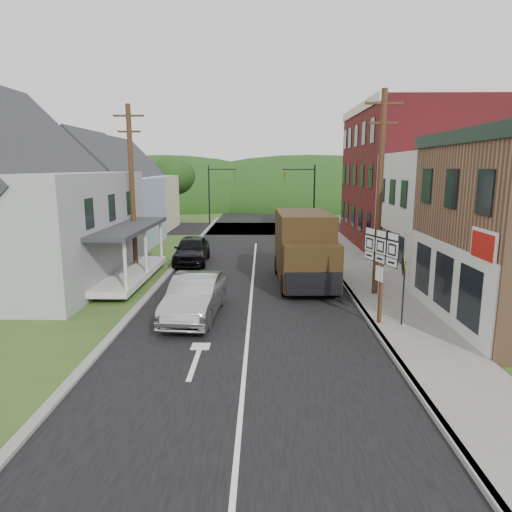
{
  "coord_description": "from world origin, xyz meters",
  "views": [
    {
      "loc": [
        0.51,
        -16.57,
        5.73
      ],
      "look_at": [
        0.24,
        1.66,
        2.2
      ],
      "focal_mm": 32.0,
      "sensor_mm": 36.0,
      "label": 1
    }
  ],
  "objects_px": {
    "silver_sedan": "(195,297)",
    "warning_sign": "(403,282)",
    "dark_sedan": "(192,250)",
    "delivery_van": "(305,249)",
    "route_sign_cluster": "(381,262)"
  },
  "relations": [
    {
      "from": "silver_sedan",
      "to": "warning_sign",
      "type": "height_order",
      "value": "warning_sign"
    },
    {
      "from": "dark_sedan",
      "to": "delivery_van",
      "type": "bearing_deg",
      "value": -39.48
    },
    {
      "from": "delivery_van",
      "to": "route_sign_cluster",
      "type": "distance_m",
      "value": 6.62
    },
    {
      "from": "silver_sedan",
      "to": "route_sign_cluster",
      "type": "distance_m",
      "value": 7.09
    },
    {
      "from": "delivery_van",
      "to": "dark_sedan",
      "type": "bearing_deg",
      "value": 139.97
    },
    {
      "from": "route_sign_cluster",
      "to": "warning_sign",
      "type": "bearing_deg",
      "value": -34.59
    },
    {
      "from": "route_sign_cluster",
      "to": "warning_sign",
      "type": "xyz_separation_m",
      "value": [
        0.78,
        -0.21,
        -0.67
      ]
    },
    {
      "from": "silver_sedan",
      "to": "delivery_van",
      "type": "relative_size",
      "value": 0.78
    },
    {
      "from": "delivery_van",
      "to": "warning_sign",
      "type": "height_order",
      "value": "delivery_van"
    },
    {
      "from": "silver_sedan",
      "to": "warning_sign",
      "type": "bearing_deg",
      "value": -4.51
    },
    {
      "from": "delivery_van",
      "to": "warning_sign",
      "type": "xyz_separation_m",
      "value": [
        2.94,
        -6.43,
        -0.06
      ]
    },
    {
      "from": "silver_sedan",
      "to": "delivery_van",
      "type": "bearing_deg",
      "value": 52.47
    },
    {
      "from": "dark_sedan",
      "to": "delivery_van",
      "type": "xyz_separation_m",
      "value": [
        6.39,
        -4.98,
        0.98
      ]
    },
    {
      "from": "silver_sedan",
      "to": "warning_sign",
      "type": "xyz_separation_m",
      "value": [
        7.62,
        -1.13,
        0.92
      ]
    },
    {
      "from": "dark_sedan",
      "to": "warning_sign",
      "type": "bearing_deg",
      "value": -52.29
    }
  ]
}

